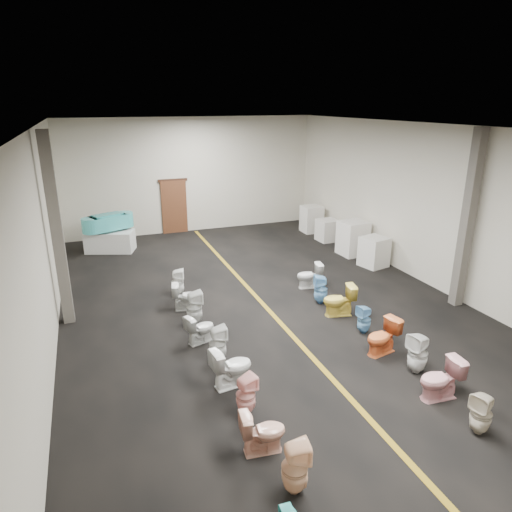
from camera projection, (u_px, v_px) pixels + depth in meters
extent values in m
plane|color=black|center=(267.00, 308.00, 11.76)|extent=(16.00, 16.00, 0.00)
plane|color=black|center=(268.00, 127.00, 10.31)|extent=(16.00, 16.00, 0.00)
plane|color=beige|center=(192.00, 175.00, 18.12)|extent=(10.00, 0.00, 10.00)
plane|color=beige|center=(42.00, 245.00, 9.37)|extent=(0.00, 16.00, 16.00)
plane|color=beige|center=(434.00, 207.00, 12.70)|extent=(0.00, 16.00, 16.00)
cube|color=olive|center=(267.00, 308.00, 11.76)|extent=(0.12, 15.60, 0.01)
cube|color=#562D19|center=(174.00, 207.00, 18.19)|extent=(1.00, 0.10, 2.10)
cube|color=#331C11|center=(173.00, 180.00, 17.85)|extent=(1.15, 0.08, 0.10)
cube|color=#59544C|center=(57.00, 232.00, 10.34)|extent=(0.25, 0.25, 4.50)
cube|color=#59544C|center=(468.00, 221.00, 11.28)|extent=(0.25, 0.25, 4.50)
cube|color=silver|center=(110.00, 241.00, 16.10)|extent=(1.80, 1.31, 0.72)
cube|color=#3CADAD|center=(108.00, 222.00, 15.88)|extent=(1.36, 1.08, 0.50)
cylinder|color=#3CADAD|center=(92.00, 225.00, 15.48)|extent=(0.66, 0.66, 0.50)
cylinder|color=#3CADAD|center=(124.00, 219.00, 16.27)|extent=(0.66, 0.66, 0.50)
cube|color=teal|center=(108.00, 217.00, 15.81)|extent=(1.10, 0.82, 0.20)
cube|color=silver|center=(374.00, 252.00, 14.60)|extent=(0.90, 0.90, 0.96)
cube|color=silver|center=(353.00, 238.00, 15.69)|extent=(0.90, 0.90, 1.17)
cube|color=silver|center=(327.00, 230.00, 17.31)|extent=(0.75, 0.75, 0.81)
cube|color=silver|center=(312.00, 219.00, 18.45)|extent=(0.75, 0.75, 1.06)
imported|color=#FFCAA0|center=(295.00, 468.00, 6.11)|extent=(0.43, 0.42, 0.81)
imported|color=#E8AA91|center=(263.00, 432.00, 6.85)|extent=(0.73, 0.47, 0.70)
imported|color=#FBB0A8|center=(246.00, 395.00, 7.68)|extent=(0.41, 0.41, 0.73)
imported|color=white|center=(232.00, 367.00, 8.45)|extent=(0.82, 0.54, 0.79)
imported|color=silver|center=(218.00, 344.00, 9.25)|extent=(0.36, 0.35, 0.78)
imported|color=silver|center=(200.00, 328.00, 10.00)|extent=(0.73, 0.55, 0.66)
imported|color=silver|center=(194.00, 308.00, 10.81)|extent=(0.38, 0.37, 0.83)
imported|color=silver|center=(186.00, 296.00, 11.58)|extent=(0.76, 0.53, 0.71)
imported|color=white|center=(178.00, 282.00, 12.43)|extent=(0.42, 0.41, 0.75)
imported|color=beige|center=(481.00, 413.00, 7.23)|extent=(0.42, 0.41, 0.74)
imported|color=pink|center=(441.00, 380.00, 8.07)|extent=(0.79, 0.49, 0.78)
imported|color=white|center=(418.00, 353.00, 8.85)|extent=(0.46, 0.46, 0.84)
imported|color=orange|center=(383.00, 337.00, 9.53)|extent=(0.82, 0.57, 0.76)
imported|color=#6EACDA|center=(364.00, 319.00, 10.40)|extent=(0.35, 0.34, 0.68)
imported|color=#EECF4D|center=(339.00, 300.00, 11.24)|extent=(0.85, 0.60, 0.80)
imported|color=#7BBBEC|center=(321.00, 289.00, 11.92)|extent=(0.45, 0.44, 0.78)
imported|color=white|center=(309.00, 276.00, 12.94)|extent=(0.77, 0.52, 0.72)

